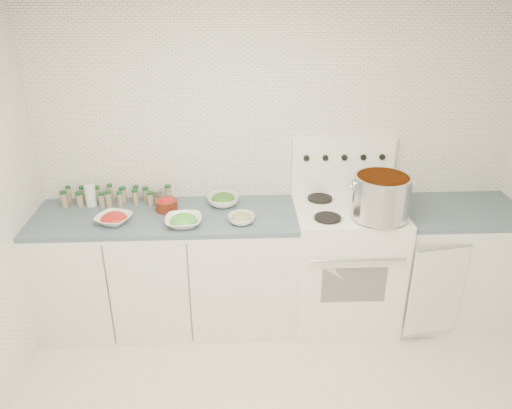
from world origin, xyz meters
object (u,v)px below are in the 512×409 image
object	(u,v)px
stove	(344,260)
bowl_snowpea	(183,221)
stock_pot	(381,195)
bowl_tomato	(114,219)

from	to	relation	value
stove	bowl_snowpea	xyz separation A→B (m)	(-1.15, -0.16, 0.44)
stock_pot	bowl_tomato	world-z (taller)	stock_pot
stove	bowl_tomato	world-z (taller)	stove
bowl_snowpea	stock_pot	bearing A→B (deg)	-0.61
bowl_tomato	bowl_snowpea	distance (m)	0.48
bowl_tomato	bowl_snowpea	world-z (taller)	bowl_snowpea
stove	bowl_tomato	xyz separation A→B (m)	(-1.63, -0.11, 0.44)
bowl_tomato	stove	bearing A→B (deg)	3.69
bowl_tomato	bowl_snowpea	xyz separation A→B (m)	(0.48, -0.06, 0.00)
stove	stock_pot	bearing A→B (deg)	-46.44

